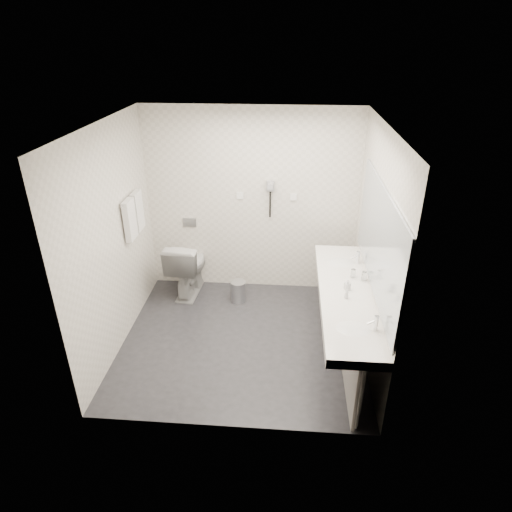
{
  "coord_description": "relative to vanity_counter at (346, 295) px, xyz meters",
  "views": [
    {
      "loc": [
        0.49,
        -4.2,
        3.29
      ],
      "look_at": [
        0.15,
        0.15,
        1.05
      ],
      "focal_mm": 30.95,
      "sensor_mm": 36.0,
      "label": 1
    }
  ],
  "objects": [
    {
      "name": "vanity_counter",
      "position": [
        0.0,
        0.0,
        0.0
      ],
      "size": [
        0.55,
        2.2,
        0.1
      ],
      "primitive_type": "cube",
      "color": "white",
      "rests_on": "floor"
    },
    {
      "name": "floor",
      "position": [
        -1.12,
        0.2,
        -0.8
      ],
      "size": [
        2.8,
        2.8,
        0.0
      ],
      "primitive_type": "plane",
      "color": "#252429",
      "rests_on": "ground"
    },
    {
      "name": "faucet_far",
      "position": [
        0.19,
        0.65,
        0.12
      ],
      "size": [
        0.04,
        0.04,
        0.15
      ],
      "primitive_type": "cylinder",
      "color": "silver",
      "rests_on": "vanity_counter"
    },
    {
      "name": "dryer_cradle",
      "position": [
        -0.88,
        1.47,
        0.7
      ],
      "size": [
        0.1,
        0.04,
        0.14
      ],
      "primitive_type": "cube",
      "color": "#97979C",
      "rests_on": "wall_back"
    },
    {
      "name": "wall_left",
      "position": [
        -2.52,
        0.2,
        0.45
      ],
      "size": [
        0.0,
        2.6,
        2.6
      ],
      "primitive_type": "plane",
      "rotation": [
        1.57,
        0.0,
        1.57
      ],
      "color": "silver",
      "rests_on": "floor"
    },
    {
      "name": "bin_lid",
      "position": [
        -1.27,
        1.04,
        -0.51
      ],
      "size": [
        0.2,
        0.2,
        0.02
      ],
      "primitive_type": "cylinder",
      "color": "#B2B5BA",
      "rests_on": "pedal_bin"
    },
    {
      "name": "vanity_post_far",
      "position": [
        0.05,
        1.04,
        -0.42
      ],
      "size": [
        0.06,
        0.06,
        0.75
      ],
      "primitive_type": "cylinder",
      "color": "silver",
      "rests_on": "floor"
    },
    {
      "name": "wall_right",
      "position": [
        0.27,
        0.2,
        0.45
      ],
      "size": [
        0.0,
        2.6,
        2.6
      ],
      "primitive_type": "plane",
      "rotation": [
        1.57,
        0.0,
        -1.57
      ],
      "color": "silver",
      "rests_on": "floor"
    },
    {
      "name": "dryer_cord",
      "position": [
        -0.88,
        1.46,
        0.45
      ],
      "size": [
        0.02,
        0.02,
        0.35
      ],
      "primitive_type": "cylinder",
      "color": "black",
      "rests_on": "dryer_cradle"
    },
    {
      "name": "towel_near",
      "position": [
        -2.46,
        0.61,
        0.53
      ],
      "size": [
        0.07,
        0.24,
        0.48
      ],
      "primitive_type": "cube",
      "color": "silver",
      "rests_on": "towel_rail"
    },
    {
      "name": "dryer_barrel",
      "position": [
        -0.88,
        1.4,
        0.73
      ],
      "size": [
        0.08,
        0.14,
        0.08
      ],
      "primitive_type": "cylinder",
      "rotation": [
        1.57,
        0.0,
        0.0
      ],
      "color": "#97979C",
      "rests_on": "dryer_cradle"
    },
    {
      "name": "soap_bottle_c",
      "position": [
        -0.01,
        -0.13,
        0.1
      ],
      "size": [
        0.04,
        0.04,
        0.1
      ],
      "primitive_type": "imported",
      "rotation": [
        0.0,
        0.0,
        -0.1
      ],
      "color": "beige",
      "rests_on": "vanity_counter"
    },
    {
      "name": "faucet_near",
      "position": [
        0.19,
        -0.65,
        0.12
      ],
      "size": [
        0.04,
        0.04,
        0.15
      ],
      "primitive_type": "cylinder",
      "color": "silver",
      "rests_on": "vanity_counter"
    },
    {
      "name": "soap_bottle_a",
      "position": [
        0.01,
        0.04,
        0.11
      ],
      "size": [
        0.07,
        0.07,
        0.12
      ],
      "primitive_type": "imported",
      "rotation": [
        0.0,
        0.0,
        0.42
      ],
      "color": "beige",
      "rests_on": "vanity_counter"
    },
    {
      "name": "glass_right",
      "position": [
        0.11,
        0.31,
        0.1
      ],
      "size": [
        0.07,
        0.07,
        0.1
      ],
      "primitive_type": "cylinder",
      "rotation": [
        0.0,
        0.0,
        0.38
      ],
      "color": "silver",
      "rests_on": "vanity_counter"
    },
    {
      "name": "ceiling",
      "position": [
        -1.12,
        0.2,
        1.7
      ],
      "size": [
        2.8,
        2.8,
        0.0
      ],
      "primitive_type": "plane",
      "rotation": [
        3.14,
        0.0,
        0.0
      ],
      "color": "white",
      "rests_on": "wall_back"
    },
    {
      "name": "vanity_panel",
      "position": [
        0.02,
        0.0,
        -0.42
      ],
      "size": [
        0.03,
        2.15,
        0.75
      ],
      "primitive_type": "cube",
      "color": "gray",
      "rests_on": "floor"
    },
    {
      "name": "vanity_post_near",
      "position": [
        0.05,
        -1.04,
        -0.42
      ],
      "size": [
        0.06,
        0.06,
        0.75
      ],
      "primitive_type": "cylinder",
      "color": "silver",
      "rests_on": "floor"
    },
    {
      "name": "towel_rail",
      "position": [
        -2.47,
        0.75,
        0.75
      ],
      "size": [
        0.02,
        0.62,
        0.02
      ],
      "primitive_type": "cylinder",
      "rotation": [
        1.57,
        0.0,
        0.0
      ],
      "color": "silver",
      "rests_on": "wall_left"
    },
    {
      "name": "flush_plate",
      "position": [
        -1.98,
        1.49,
        0.15
      ],
      "size": [
        0.18,
        0.02,
        0.12
      ],
      "primitive_type": "cube",
      "color": "#B2B5BA",
      "rests_on": "wall_back"
    },
    {
      "name": "towel_far",
      "position": [
        -2.46,
        0.89,
        0.53
      ],
      "size": [
        0.07,
        0.24,
        0.48
      ],
      "primitive_type": "cube",
      "color": "silver",
      "rests_on": "towel_rail"
    },
    {
      "name": "wall_back",
      "position": [
        -1.12,
        1.5,
        0.45
      ],
      "size": [
        2.8,
        0.0,
        2.8
      ],
      "primitive_type": "plane",
      "rotation": [
        1.57,
        0.0,
        0.0
      ],
      "color": "silver",
      "rests_on": "floor"
    },
    {
      "name": "pedal_bin",
      "position": [
        -1.27,
        1.04,
        -0.66
      ],
      "size": [
        0.26,
        0.26,
        0.28
      ],
      "primitive_type": "cylinder",
      "rotation": [
        0.0,
        0.0,
        0.38
      ],
      "color": "#B2B5BA",
      "rests_on": "floor"
    },
    {
      "name": "switch_plate_b",
      "position": [
        -0.57,
        1.49,
        0.55
      ],
      "size": [
        0.09,
        0.02,
        0.09
      ],
      "primitive_type": "cube",
      "color": "white",
      "rests_on": "wall_back"
    },
    {
      "name": "basin_far",
      "position": [
        0.0,
        0.65,
        0.04
      ],
      "size": [
        0.4,
        0.31,
        0.05
      ],
      "primitive_type": "ellipsoid",
      "color": "white",
      "rests_on": "vanity_counter"
    },
    {
      "name": "switch_plate_a",
      "position": [
        -1.27,
        1.49,
        0.55
      ],
      "size": [
        0.09,
        0.02,
        0.09
      ],
      "primitive_type": "cube",
      "color": "white",
      "rests_on": "wall_back"
    },
    {
      "name": "wall_front",
      "position": [
        -1.12,
        -1.1,
        0.45
      ],
      "size": [
        2.8,
        0.0,
        2.8
      ],
      "primitive_type": "plane",
      "rotation": [
        -1.57,
        0.0,
        0.0
      ],
      "color": "silver",
      "rests_on": "floor"
    },
    {
      "name": "glass_left",
      "position": [
        0.22,
        0.25,
        0.1
      ],
      "size": [
        0.07,
        0.07,
        0.1
      ],
      "primitive_type": "cylinder",
      "rotation": [
        0.0,
        0.0,
        0.32
      ],
      "color": "silver",
      "rests_on": "vanity_counter"
    },
    {
      "name": "basin_near",
      "position": [
        0.0,
        -0.65,
        0.04
      ],
      "size": [
        0.4,
        0.31,
        0.05
      ],
      "primitive_type": "ellipsoid",
      "color": "white",
      "rests_on": "vanity_counter"
    },
    {
      "name": "toilet",
      "position": [
        -1.99,
        1.23,
        -0.4
      ],
      "size": [
        0.51,
        0.83,
        0.8
      ],
      "primitive_type": "imported",
      "rotation": [
        0.0,
        0.0,
        3.06
      ],
      "color": "white",
      "rests_on": "floor"
    },
    {
      "name": "mirror",
      "position": [
        0.26,
        0.0,
        0.65
      ],
      "size": [
        0.02,
        2.2,
        1.05
      ],
      "primitive_type": "cube",
      "color": "#B2BCC6",
      "rests_on": "wall_right"
    }
  ]
}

